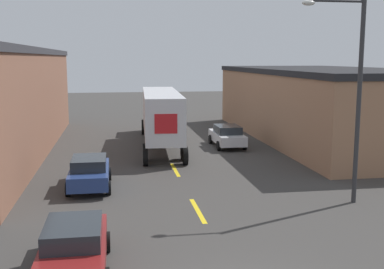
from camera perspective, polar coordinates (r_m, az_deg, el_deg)
road_centerline at (r=20.41m, az=0.69°, el=-8.99°), size 0.20×18.41×0.01m
warehouse_right at (r=39.56m, az=15.43°, el=3.57°), size 10.92×25.74×5.55m
semi_truck at (r=34.89m, az=-3.79°, el=2.59°), size 3.39×15.36×4.03m
parked_car_right_far at (r=34.69m, az=4.19°, el=-0.13°), size 2.07×4.48×1.55m
parked_car_left_far at (r=24.16m, az=-12.06°, el=-4.35°), size 2.07×4.48×1.55m
parked_car_left_near at (r=15.03m, az=-13.80°, el=-12.73°), size 2.07×4.48×1.55m
street_lamp at (r=21.69m, az=18.51°, el=5.31°), size 2.82×0.32×8.80m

